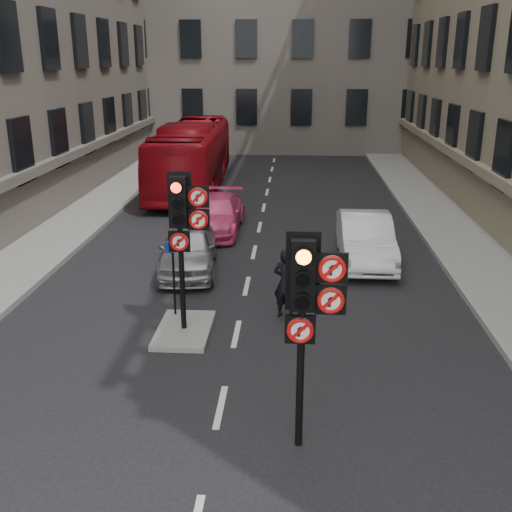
# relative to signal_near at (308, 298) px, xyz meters

# --- Properties ---
(ground) EXTENTS (120.00, 120.00, 0.00)m
(ground) POSITION_rel_signal_near_xyz_m (-1.49, -0.99, -2.58)
(ground) COLOR black
(ground) RESTS_ON ground
(pavement_left) EXTENTS (3.00, 50.00, 0.16)m
(pavement_left) POSITION_rel_signal_near_xyz_m (-8.69, 11.01, -2.50)
(pavement_left) COLOR gray
(pavement_left) RESTS_ON ground
(pavement_right) EXTENTS (3.00, 50.00, 0.16)m
(pavement_right) POSITION_rel_signal_near_xyz_m (5.71, 11.01, -2.50)
(pavement_right) COLOR gray
(pavement_right) RESTS_ON ground
(centre_island) EXTENTS (1.20, 2.00, 0.12)m
(centre_island) POSITION_rel_signal_near_xyz_m (-2.69, 4.01, -2.52)
(centre_island) COLOR gray
(centre_island) RESTS_ON ground
(signal_near) EXTENTS (0.91, 0.40, 3.58)m
(signal_near) POSITION_rel_signal_near_xyz_m (0.00, 0.00, 0.00)
(signal_near) COLOR black
(signal_near) RESTS_ON ground
(signal_far) EXTENTS (0.91, 0.40, 3.58)m
(signal_far) POSITION_rel_signal_near_xyz_m (-2.60, 4.00, 0.12)
(signal_far) COLOR black
(signal_far) RESTS_ON centre_island
(car_silver) EXTENTS (1.99, 4.11, 1.35)m
(car_silver) POSITION_rel_signal_near_xyz_m (-3.29, 8.16, -1.91)
(car_silver) COLOR #9B9DA2
(car_silver) RESTS_ON ground
(car_white) EXTENTS (1.54, 4.39, 1.45)m
(car_white) POSITION_rel_signal_near_xyz_m (1.96, 9.35, -1.86)
(car_white) COLOR silver
(car_white) RESTS_ON ground
(car_pink) EXTENTS (1.81, 4.33, 1.25)m
(car_pink) POSITION_rel_signal_near_xyz_m (-3.00, 12.38, -1.96)
(car_pink) COLOR #E84485
(car_pink) RESTS_ON ground
(bus_red) EXTENTS (2.87, 11.16, 3.09)m
(bus_red) POSITION_rel_signal_near_xyz_m (-5.07, 19.61, -1.04)
(bus_red) COLOR maroon
(bus_red) RESTS_ON ground
(motorcycle) EXTENTS (0.64, 1.60, 0.93)m
(motorcycle) POSITION_rel_signal_near_xyz_m (0.29, 6.74, -2.12)
(motorcycle) COLOR black
(motorcycle) RESTS_ON ground
(motorcyclist) EXTENTS (0.75, 0.63, 1.75)m
(motorcyclist) POSITION_rel_signal_near_xyz_m (-0.39, 5.01, -1.71)
(motorcyclist) COLOR black
(motorcyclist) RESTS_ON ground
(info_sign) EXTENTS (0.31, 0.11, 1.83)m
(info_sign) POSITION_rel_signal_near_xyz_m (-3.03, 4.74, -1.28)
(info_sign) COLOR black
(info_sign) RESTS_ON centre_island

